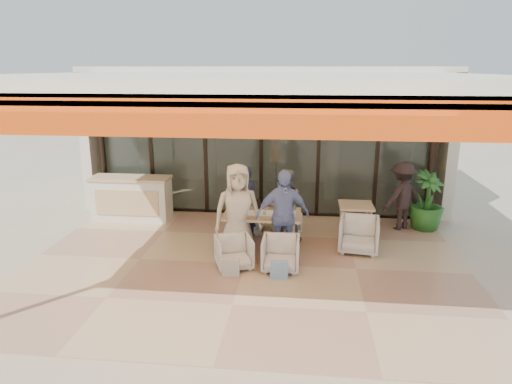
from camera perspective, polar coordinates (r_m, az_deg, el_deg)
ground at (r=8.48m, az=-1.34°, el=-9.11°), size 70.00×70.00×0.00m
terrace_floor at (r=8.48m, az=-1.34°, el=-9.08°), size 8.00×6.00×0.01m
terrace_structure at (r=7.46m, az=-1.77°, el=13.33°), size 8.00×6.00×3.40m
glass_storefront at (r=10.87m, az=0.67°, el=5.22°), size 8.08×0.10×3.20m
interior_block at (r=13.07m, az=1.70°, el=9.72°), size 9.05×3.62×3.52m
host_counter at (r=11.14m, az=-15.28°, el=-0.73°), size 1.85×0.65×1.04m
dining_table at (r=8.98m, az=0.74°, el=-2.99°), size 1.50×0.90×0.93m
chair_far_left at (r=10.01m, az=-1.10°, el=-2.95°), size 0.77×0.73×0.74m
chair_far_right at (r=9.97m, az=3.71°, el=-3.49°), size 0.71×0.69×0.60m
chair_near_left at (r=8.27m, az=-2.77°, el=-7.37°), size 0.79×0.76×0.64m
chair_near_right at (r=8.18m, az=3.10°, el=-7.51°), size 0.66×0.61×0.67m
diner_navy at (r=9.41m, az=-1.50°, el=-1.40°), size 0.66×0.52×1.60m
diner_grey at (r=9.35m, az=3.62°, el=-1.73°), size 0.81×0.66×1.54m
diner_cream at (r=8.53m, az=-2.30°, el=-2.45°), size 1.02×0.82×1.81m
diner_periwinkle at (r=8.46m, az=3.34°, el=-2.94°), size 1.08×0.68×1.72m
tote_bag_cream at (r=7.97m, az=-3.20°, el=-9.48°), size 0.30×0.10×0.34m
tote_bag_blue at (r=7.88m, az=2.92°, el=-9.76°), size 0.30×0.10×0.34m
side_table at (r=9.77m, az=12.37°, el=-2.12°), size 0.70×0.70×0.74m
side_chair at (r=9.15m, az=12.75°, el=-5.06°), size 0.83×0.79×0.76m
standing_woman at (r=10.51m, az=17.77°, el=-0.51°), size 1.14×1.04×1.54m
potted_palm at (r=10.71m, az=20.56°, el=-1.06°), size 1.05×1.05×1.34m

